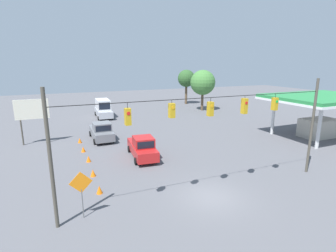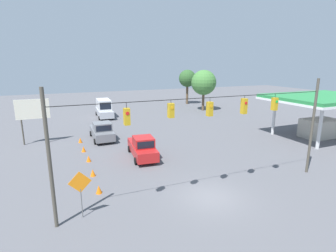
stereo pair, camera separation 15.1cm
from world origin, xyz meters
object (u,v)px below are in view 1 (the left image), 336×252
work_zone_sign (81,186)px  tree_horizon_right (203,83)px  pickup_truck_red_withflow_mid (142,148)px  gas_station (322,107)px  overhead_signal_span (210,125)px  roadside_billboard (32,113)px  traffic_cone_third (89,159)px  traffic_cone_fourth (83,149)px  traffic_cone_second (93,173)px  box_truck_silver_withflow_deep (103,108)px  pickup_truck_grey_withflow_far (101,131)px  tree_horizon_left (186,79)px  traffic_cone_nearest (99,190)px  traffic_cone_fifth (80,140)px

work_zone_sign → tree_horizon_right: tree_horizon_right is taller
pickup_truck_red_withflow_mid → gas_station: gas_station is taller
overhead_signal_span → roadside_billboard: overhead_signal_span is taller
traffic_cone_third → traffic_cone_fourth: bearing=-87.0°
traffic_cone_second → gas_station: (-26.61, -1.03, 3.38)m
traffic_cone_third → box_truck_silver_withflow_deep: bearing=-103.4°
pickup_truck_grey_withflow_far → tree_horizon_left: (-21.58, -20.71, 4.46)m
overhead_signal_span → tree_horizon_left: overhead_signal_span is taller
work_zone_sign → tree_horizon_left: 44.48m
work_zone_sign → traffic_cone_nearest: bearing=-116.9°
traffic_cone_nearest → traffic_cone_third: same height
pickup_truck_grey_withflow_far → tree_horizon_right: size_ratio=0.74×
traffic_cone_third → tree_horizon_left: 36.77m
work_zone_sign → tree_horizon_left: size_ratio=0.39×
box_truck_silver_withflow_deep → pickup_truck_red_withflow_mid: (-0.07, 20.81, -0.45)m
overhead_signal_span → pickup_truck_red_withflow_mid: (1.89, -8.50, -3.84)m
box_truck_silver_withflow_deep → traffic_cone_nearest: 26.84m
pickup_truck_red_withflow_mid → pickup_truck_grey_withflow_far: size_ratio=1.00×
traffic_cone_nearest → tree_horizon_left: size_ratio=0.08×
pickup_truck_grey_withflow_far → overhead_signal_span: bearing=105.4°
roadside_billboard → traffic_cone_nearest: bearing=108.0°
gas_station → work_zone_sign: 28.73m
pickup_truck_grey_withflow_far → traffic_cone_third: 7.19m
traffic_cone_second → gas_station: bearing=-177.8°
overhead_signal_span → traffic_cone_nearest: 8.65m
box_truck_silver_withflow_deep → pickup_truck_red_withflow_mid: bearing=90.2°
tree_horizon_left → tree_horizon_right: size_ratio=0.98×
overhead_signal_span → traffic_cone_fifth: 17.77m
box_truck_silver_withflow_deep → gas_station: bearing=134.3°
box_truck_silver_withflow_deep → traffic_cone_nearest: (4.81, 26.38, -1.14)m
traffic_cone_nearest → tree_horizon_right: (-23.03, -25.50, 4.89)m
traffic_cone_fifth → tree_horizon_right: size_ratio=0.08×
tree_horizon_left → traffic_cone_fifth: bearing=41.2°
pickup_truck_red_withflow_mid → tree_horizon_left: bearing=-123.9°
traffic_cone_fifth → pickup_truck_red_withflow_mid: bearing=124.8°
traffic_cone_fourth → tree_horizon_left: bearing=-134.5°
pickup_truck_red_withflow_mid → roadside_billboard: bearing=-42.6°
box_truck_silver_withflow_deep → tree_horizon_left: (-19.11, -7.51, 4.01)m
pickup_truck_grey_withflow_far → tree_horizon_left: tree_horizon_left is taller
box_truck_silver_withflow_deep → roadside_billboard: size_ratio=1.34×
pickup_truck_grey_withflow_far → tree_horizon_left: size_ratio=0.76×
roadside_billboard → tree_horizon_left: 34.67m
traffic_cone_nearest → work_zone_sign: (1.31, 2.58, 1.70)m
pickup_truck_grey_withflow_far → roadside_billboard: roadside_billboard is taller
tree_horizon_right → box_truck_silver_withflow_deep: bearing=-2.8°
traffic_cone_fourth → pickup_truck_grey_withflow_far: bearing=-123.1°
overhead_signal_span → roadside_billboard: 20.77m
traffic_cone_fourth → traffic_cone_fifth: size_ratio=1.00×
box_truck_silver_withflow_deep → pickup_truck_grey_withflow_far: (2.47, 13.21, -0.45)m
box_truck_silver_withflow_deep → roadside_billboard: roadside_billboard is taller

